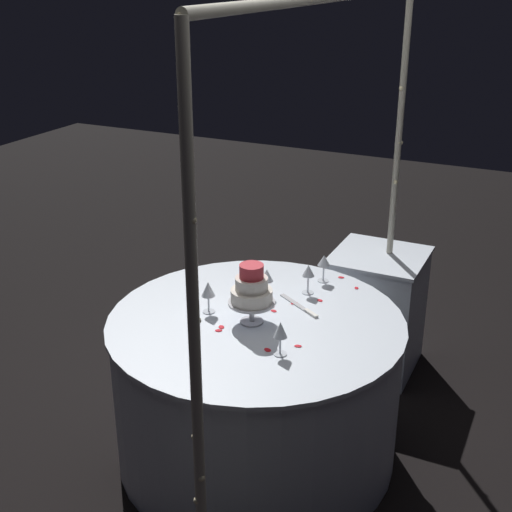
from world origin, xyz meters
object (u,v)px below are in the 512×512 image
at_px(main_table, 256,387).
at_px(wine_glass_1, 267,276).
at_px(side_table, 376,311).
at_px(wine_glass_4, 308,272).
at_px(tiered_cake, 252,290).
at_px(wine_glass_2, 324,262).
at_px(cake_knife, 301,307).
at_px(wine_glass_0, 208,290).
at_px(wine_glass_3, 280,331).
at_px(decorative_arch, 330,185).

xyz_separation_m(main_table, wine_glass_1, (-0.25, -0.06, 0.49)).
distance_m(side_table, wine_glass_4, 0.88).
relative_size(tiered_cake, wine_glass_2, 1.99).
distance_m(side_table, cake_knife, 0.96).
height_order(main_table, wine_glass_0, wine_glass_0).
bearing_deg(main_table, wine_glass_4, 162.86).
bearing_deg(cake_knife, wine_glass_1, -101.99).
distance_m(wine_glass_1, cake_knife, 0.23).
xyz_separation_m(side_table, wine_glass_3, (1.31, -0.06, 0.50)).
distance_m(main_table, wine_glass_2, 0.74).
bearing_deg(decorative_arch, wine_glass_0, -87.25).
xyz_separation_m(decorative_arch, cake_knife, (-0.20, -0.19, -0.70)).
relative_size(side_table, cake_knife, 2.84).
xyz_separation_m(side_table, tiered_cake, (1.10, -0.30, 0.56)).
height_order(wine_glass_2, cake_knife, wine_glass_2).
bearing_deg(side_table, wine_glass_1, -23.23).
bearing_deg(cake_knife, wine_glass_3, 10.60).
distance_m(wine_glass_0, wine_glass_2, 0.68).
relative_size(side_table, wine_glass_3, 4.74).
relative_size(decorative_arch, main_table, 1.62).
bearing_deg(main_table, wine_glass_1, -166.81).
xyz_separation_m(side_table, wine_glass_1, (0.82, -0.35, 0.50)).
xyz_separation_m(wine_glass_3, wine_glass_4, (-0.61, -0.12, 0.00)).
height_order(side_table, wine_glass_1, wine_glass_1).
bearing_deg(wine_glass_2, tiered_cake, -13.95).
xyz_separation_m(wine_glass_1, wine_glass_4, (-0.13, 0.17, 0.01)).
bearing_deg(wine_glass_4, tiered_cake, -16.67).
bearing_deg(tiered_cake, decorative_arch, 95.35).
bearing_deg(wine_glass_4, wine_glass_1, -54.02).
bearing_deg(cake_knife, tiered_cake, -32.90).
bearing_deg(wine_glass_1, main_table, 13.19).
relative_size(wine_glass_4, cake_knife, 0.59).
height_order(main_table, tiered_cake, tiered_cake).
relative_size(main_table, wine_glass_0, 8.89).
bearing_deg(wine_glass_3, side_table, 177.18).
bearing_deg(decorative_arch, wine_glass_3, -24.10).
height_order(wine_glass_0, cake_knife, wine_glass_0).
bearing_deg(wine_glass_3, decorative_arch, 155.90).
xyz_separation_m(decorative_arch, tiered_cake, (0.03, -0.34, -0.54)).
height_order(wine_glass_2, wine_glass_4, wine_glass_4).
distance_m(decorative_arch, tiered_cake, 0.64).
bearing_deg(decorative_arch, wine_glass_1, -122.12).
bearing_deg(wine_glass_1, cake_knife, 78.01).
relative_size(side_table, wine_glass_0, 4.66).
height_order(wine_glass_1, wine_glass_4, wine_glass_4).
distance_m(main_table, wine_glass_3, 0.60).
height_order(wine_glass_3, cake_knife, wine_glass_3).
bearing_deg(decorative_arch, wine_glass_4, -149.22).
bearing_deg(wine_glass_2, wine_glass_3, 6.83).
bearing_deg(wine_glass_0, decorative_arch, 92.75).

